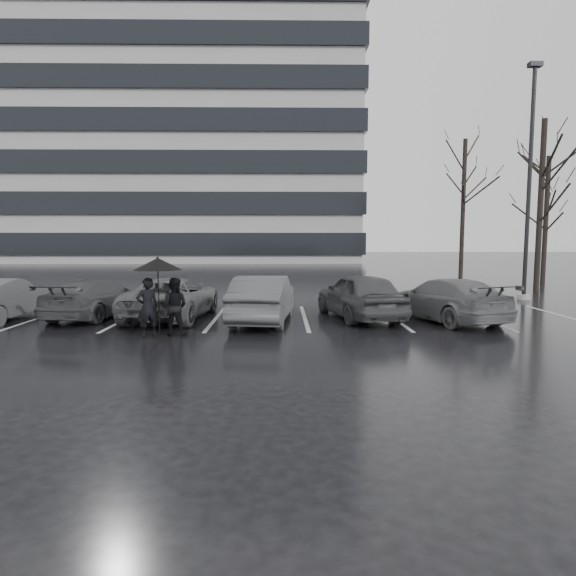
# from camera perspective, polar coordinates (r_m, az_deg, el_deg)

# --- Properties ---
(ground) EXTENTS (160.00, 160.00, 0.00)m
(ground) POSITION_cam_1_polar(r_m,az_deg,el_deg) (12.84, -0.16, -5.35)
(ground) COLOR black
(ground) RESTS_ON ground
(office_building) EXTENTS (61.00, 26.00, 29.00)m
(office_building) POSITION_cam_1_polar(r_m,az_deg,el_deg) (65.50, -21.14, 15.88)
(office_building) COLOR #9C9C9F
(office_building) RESTS_ON ground
(car_main) EXTENTS (2.62, 4.54, 1.45)m
(car_main) POSITION_cam_1_polar(r_m,az_deg,el_deg) (15.26, 8.47, -0.86)
(car_main) COLOR black
(car_main) RESTS_ON ground
(car_west_a) EXTENTS (1.94, 4.41, 1.41)m
(car_west_a) POSITION_cam_1_polar(r_m,az_deg,el_deg) (14.43, -2.97, -1.28)
(car_west_a) COLOR #2C2C2E
(car_west_a) RESTS_ON ground
(car_west_b) EXTENTS (2.55, 4.79, 1.28)m
(car_west_b) POSITION_cam_1_polar(r_m,az_deg,el_deg) (15.57, -13.49, -1.14)
(car_west_b) COLOR #454547
(car_west_b) RESTS_ON ground
(car_west_c) EXTENTS (2.51, 4.52, 1.24)m
(car_west_c) POSITION_cam_1_polar(r_m,az_deg,el_deg) (16.48, -21.72, -1.10)
(car_west_c) COLOR black
(car_west_c) RESTS_ON ground
(car_west_d) EXTENTS (1.40, 3.96, 1.30)m
(car_west_d) POSITION_cam_1_polar(r_m,az_deg,el_deg) (17.18, -30.90, -1.14)
(car_west_d) COLOR #2C2C2E
(car_west_d) RESTS_ON ground
(car_east) EXTENTS (3.19, 4.84, 1.30)m
(car_east) POSITION_cam_1_polar(r_m,az_deg,el_deg) (15.45, 18.14, -1.29)
(car_east) COLOR #454547
(car_east) RESTS_ON ground
(pedestrian_left) EXTENTS (0.66, 0.59, 1.52)m
(pedestrian_left) POSITION_cam_1_polar(r_m,az_deg,el_deg) (12.74, -16.31, -2.21)
(pedestrian_left) COLOR black
(pedestrian_left) RESTS_ON ground
(pedestrian_right) EXTENTS (0.78, 0.63, 1.50)m
(pedestrian_right) POSITION_cam_1_polar(r_m,az_deg,el_deg) (12.80, -13.34, -2.14)
(pedestrian_right) COLOR black
(pedestrian_right) RESTS_ON ground
(umbrella) EXTENTS (1.21, 1.21, 2.05)m
(umbrella) POSITION_cam_1_polar(r_m,az_deg,el_deg) (12.58, -15.18, 2.77)
(umbrella) COLOR black
(umbrella) RESTS_ON ground
(lamp_post) EXTENTS (0.52, 0.52, 9.42)m
(lamp_post) POSITION_cam_1_polar(r_m,az_deg,el_deg) (22.08, 26.64, 9.97)
(lamp_post) COLOR #9C9C9F
(lamp_post) RESTS_ON ground
(stall_stripes) EXTENTS (19.72, 5.00, 0.00)m
(stall_stripes) POSITION_cam_1_polar(r_m,az_deg,el_deg) (15.31, -3.27, -3.52)
(stall_stripes) COLOR #B1B1B4
(stall_stripes) RESTS_ON ground
(tree_east) EXTENTS (0.26, 0.26, 8.00)m
(tree_east) POSITION_cam_1_polar(r_m,az_deg,el_deg) (25.69, 27.72, 8.55)
(tree_east) COLOR black
(tree_east) RESTS_ON ground
(tree_ne) EXTENTS (0.26, 0.26, 7.00)m
(tree_ne) POSITION_cam_1_polar(r_m,az_deg,el_deg) (30.37, 28.24, 7.06)
(tree_ne) COLOR black
(tree_ne) RESTS_ON ground
(tree_north) EXTENTS (0.26, 0.26, 8.50)m
(tree_north) POSITION_cam_1_polar(r_m,az_deg,el_deg) (31.67, 20.02, 8.68)
(tree_north) COLOR black
(tree_north) RESTS_ON ground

